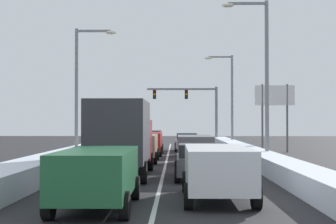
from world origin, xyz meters
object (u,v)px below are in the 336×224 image
(sedan_navy_right_lane_fourth, at_px, (193,146))
(street_lamp_right_mid, at_px, (228,93))
(suv_white_right_lane_nearest, at_px, (217,168))
(street_lamp_left_mid, at_px, (82,82))
(sedan_charcoal_right_lane_second, at_px, (198,161))
(traffic_light_gantry, at_px, (194,103))
(suv_gray_right_lane_third, at_px, (195,147))
(street_lamp_right_near, at_px, (261,68))
(suv_green_center_lane_nearest, at_px, (97,173))
(suv_tan_center_lane_third, at_px, (140,145))
(suv_black_center_lane_fifth, at_px, (150,138))
(box_truck_center_lane_second, at_px, (122,135))
(suv_red_center_lane_fourth, at_px, (148,142))
(roadside_sign_right, at_px, (275,103))
(sedan_silver_right_lane_fifth, at_px, (187,142))

(sedan_navy_right_lane_fourth, bearing_deg, street_lamp_right_mid, 71.77)
(suv_white_right_lane_nearest, distance_m, street_lamp_left_mid, 18.18)
(sedan_charcoal_right_lane_second, xyz_separation_m, traffic_light_gantry, (1.03, 31.87, 3.73))
(suv_gray_right_lane_third, relative_size, traffic_light_gantry, 0.65)
(street_lamp_right_near, distance_m, street_lamp_right_mid, 18.26)
(suv_green_center_lane_nearest, distance_m, suv_tan_center_lane_third, 16.50)
(suv_black_center_lane_fifth, bearing_deg, street_lamp_right_near, -65.11)
(suv_tan_center_lane_third, height_order, traffic_light_gantry, traffic_light_gantry)
(suv_tan_center_lane_third, height_order, street_lamp_right_mid, street_lamp_right_mid)
(suv_gray_right_lane_third, distance_m, box_truck_center_lane_second, 7.41)
(suv_tan_center_lane_third, bearing_deg, box_truck_center_lane_second, -91.62)
(suv_white_right_lane_nearest, relative_size, suv_red_center_lane_fourth, 1.00)
(suv_gray_right_lane_third, distance_m, suv_red_center_lane_fourth, 8.55)
(street_lamp_right_mid, bearing_deg, street_lamp_right_near, -90.11)
(suv_gray_right_lane_third, height_order, box_truck_center_lane_second, box_truck_center_lane_second)
(roadside_sign_right, bearing_deg, box_truck_center_lane_second, -119.53)
(suv_green_center_lane_nearest, distance_m, street_lamp_right_near, 16.56)
(suv_white_right_lane_nearest, height_order, suv_tan_center_lane_third, same)
(street_lamp_left_mid, bearing_deg, roadside_sign_right, 31.86)
(suv_tan_center_lane_third, bearing_deg, street_lamp_left_mid, 162.00)
(suv_red_center_lane_fourth, bearing_deg, street_lamp_left_mid, -129.60)
(box_truck_center_lane_second, relative_size, roadside_sign_right, 1.31)
(suv_gray_right_lane_third, distance_m, sedan_silver_right_lane_fifth, 13.41)
(suv_tan_center_lane_third, height_order, suv_black_center_lane_fifth, same)
(sedan_navy_right_lane_fourth, height_order, suv_black_center_lane_fifth, suv_black_center_lane_fifth)
(street_lamp_right_mid, height_order, roadside_sign_right, street_lamp_right_mid)
(street_lamp_right_mid, bearing_deg, sedan_charcoal_right_lane_second, -98.93)
(sedan_charcoal_right_lane_second, relative_size, street_lamp_left_mid, 0.53)
(suv_red_center_lane_fourth, bearing_deg, sedan_charcoal_right_lane_second, -78.73)
(suv_white_right_lane_nearest, relative_size, street_lamp_right_mid, 0.57)
(box_truck_center_lane_second, xyz_separation_m, street_lamp_right_near, (7.25, 6.19, 3.61))
(suv_tan_center_lane_third, bearing_deg, traffic_light_gantry, 79.72)
(sedan_silver_right_lane_fifth, distance_m, roadside_sign_right, 7.95)
(traffic_light_gantry, bearing_deg, sedan_silver_right_lane_fifth, -95.45)
(suv_green_center_lane_nearest, distance_m, street_lamp_left_mid, 18.58)
(sedan_silver_right_lane_fifth, xyz_separation_m, street_lamp_left_mid, (-6.89, -10.23, 4.27))
(sedan_charcoal_right_lane_second, bearing_deg, suv_gray_right_lane_third, 88.91)
(suv_green_center_lane_nearest, relative_size, street_lamp_right_near, 0.52)
(box_truck_center_lane_second, relative_size, traffic_light_gantry, 0.95)
(sedan_silver_right_lane_fifth, bearing_deg, sedan_charcoal_right_lane_second, -89.84)
(sedan_navy_right_lane_fourth, distance_m, suv_black_center_lane_fifth, 9.07)
(sedan_charcoal_right_lane_second, bearing_deg, street_lamp_right_near, 60.10)
(street_lamp_right_near, bearing_deg, roadside_sign_right, 75.52)
(suv_white_right_lane_nearest, distance_m, roadside_sign_right, 25.90)
(suv_gray_right_lane_third, height_order, suv_tan_center_lane_third, same)
(suv_tan_center_lane_third, bearing_deg, sedan_charcoal_right_lane_second, -70.88)
(sedan_charcoal_right_lane_second, relative_size, suv_black_center_lane_fifth, 0.92)
(suv_red_center_lane_fourth, distance_m, suv_black_center_lane_fifth, 7.18)
(suv_white_right_lane_nearest, height_order, suv_red_center_lane_fourth, same)
(box_truck_center_lane_second, height_order, suv_tan_center_lane_third, box_truck_center_lane_second)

